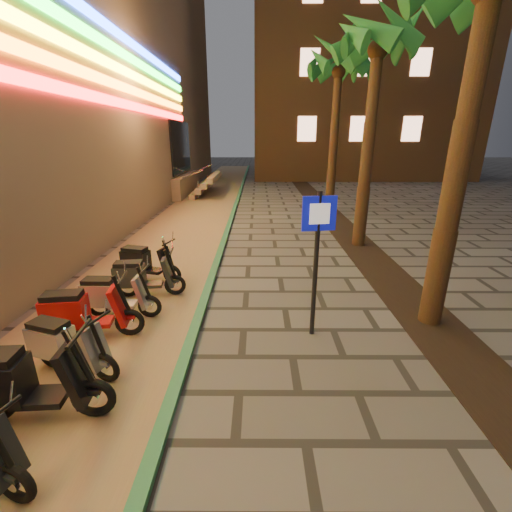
{
  "coord_description": "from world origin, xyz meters",
  "views": [
    {
      "loc": [
        0.26,
        -3.89,
        3.39
      ],
      "look_at": [
        0.23,
        2.4,
        1.2
      ],
      "focal_mm": 24.0,
      "sensor_mm": 36.0,
      "label": 1
    }
  ],
  "objects_px": {
    "pedestrian_sign": "(317,246)",
    "scooter_4": "(18,383)",
    "scooter_7": "(112,295)",
    "scooter_8": "(141,277)",
    "scooter_5": "(64,345)",
    "scooter_6": "(81,313)",
    "scooter_9": "(144,262)"
  },
  "relations": [
    {
      "from": "pedestrian_sign",
      "to": "scooter_7",
      "type": "height_order",
      "value": "pedestrian_sign"
    },
    {
      "from": "scooter_6",
      "to": "scooter_8",
      "type": "xyz_separation_m",
      "value": [
        0.48,
        1.71,
        -0.04
      ]
    },
    {
      "from": "pedestrian_sign",
      "to": "scooter_9",
      "type": "distance_m",
      "value": 4.67
    },
    {
      "from": "scooter_4",
      "to": "scooter_6",
      "type": "relative_size",
      "value": 1.08
    },
    {
      "from": "scooter_4",
      "to": "scooter_9",
      "type": "xyz_separation_m",
      "value": [
        0.13,
        4.47,
        -0.07
      ]
    },
    {
      "from": "pedestrian_sign",
      "to": "scooter_4",
      "type": "bearing_deg",
      "value": -161.55
    },
    {
      "from": "scooter_4",
      "to": "scooter_6",
      "type": "bearing_deg",
      "value": 90.71
    },
    {
      "from": "scooter_8",
      "to": "scooter_9",
      "type": "height_order",
      "value": "scooter_9"
    },
    {
      "from": "pedestrian_sign",
      "to": "scooter_8",
      "type": "xyz_separation_m",
      "value": [
        -3.58,
        1.54,
        -1.21
      ]
    },
    {
      "from": "scooter_9",
      "to": "scooter_7",
      "type": "bearing_deg",
      "value": -75.89
    },
    {
      "from": "scooter_4",
      "to": "scooter_8",
      "type": "xyz_separation_m",
      "value": [
        0.33,
        3.56,
        -0.08
      ]
    },
    {
      "from": "scooter_4",
      "to": "scooter_7",
      "type": "height_order",
      "value": "scooter_4"
    },
    {
      "from": "scooter_4",
      "to": "scooter_8",
      "type": "bearing_deg",
      "value": 80.85
    },
    {
      "from": "scooter_5",
      "to": "scooter_6",
      "type": "height_order",
      "value": "scooter_6"
    },
    {
      "from": "scooter_4",
      "to": "scooter_8",
      "type": "height_order",
      "value": "scooter_4"
    },
    {
      "from": "scooter_7",
      "to": "scooter_6",
      "type": "bearing_deg",
      "value": -105.04
    },
    {
      "from": "scooter_4",
      "to": "scooter_5",
      "type": "bearing_deg",
      "value": 83.7
    },
    {
      "from": "scooter_5",
      "to": "scooter_8",
      "type": "bearing_deg",
      "value": 101.43
    },
    {
      "from": "scooter_6",
      "to": "scooter_4",
      "type": "bearing_deg",
      "value": -93.14
    },
    {
      "from": "scooter_6",
      "to": "scooter_9",
      "type": "distance_m",
      "value": 2.64
    },
    {
      "from": "scooter_5",
      "to": "scooter_7",
      "type": "distance_m",
      "value": 1.7
    },
    {
      "from": "pedestrian_sign",
      "to": "scooter_5",
      "type": "relative_size",
      "value": 1.73
    },
    {
      "from": "scooter_5",
      "to": "scooter_8",
      "type": "relative_size",
      "value": 0.97
    },
    {
      "from": "scooter_4",
      "to": "scooter_9",
      "type": "bearing_deg",
      "value": 84.54
    },
    {
      "from": "scooter_5",
      "to": "scooter_7",
      "type": "xyz_separation_m",
      "value": [
        0.04,
        1.7,
        0.0
      ]
    },
    {
      "from": "pedestrian_sign",
      "to": "scooter_7",
      "type": "xyz_separation_m",
      "value": [
        -3.84,
        0.61,
        -1.22
      ]
    },
    {
      "from": "scooter_5",
      "to": "scooter_4",
      "type": "bearing_deg",
      "value": -74.71
    },
    {
      "from": "scooter_5",
      "to": "scooter_8",
      "type": "distance_m",
      "value": 2.64
    },
    {
      "from": "scooter_5",
      "to": "scooter_7",
      "type": "height_order",
      "value": "scooter_7"
    },
    {
      "from": "scooter_4",
      "to": "scooter_5",
      "type": "relative_size",
      "value": 1.21
    },
    {
      "from": "scooter_6",
      "to": "scooter_5",
      "type": "bearing_deg",
      "value": -86.12
    },
    {
      "from": "scooter_4",
      "to": "scooter_8",
      "type": "distance_m",
      "value": 3.58
    }
  ]
}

